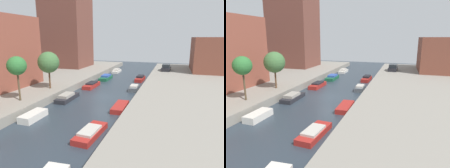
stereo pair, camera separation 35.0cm
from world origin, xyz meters
TOP-DOWN VIEW (x-y plane):
  - ground_plane at (0.00, 0.00)m, footprint 84.00×84.00m
  - quay_left at (-15.00, 0.00)m, footprint 20.00×64.00m
  - quay_right at (15.00, 0.00)m, footprint 20.00×64.00m
  - apartment_tower_far at (-16.00, 19.86)m, footprint 10.00×8.95m
  - low_block_right at (18.00, 22.50)m, footprint 10.00×11.85m
  - street_tree_1 at (-7.19, -6.99)m, footprint 2.11×2.11m
  - street_tree_2 at (-7.19, -1.09)m, footprint 2.94×2.94m
  - parked_car at (7.84, 20.02)m, footprint 1.96×4.20m
  - moored_boat_left_1 at (-3.76, -9.18)m, footprint 1.39×3.05m
  - moored_boat_left_2 at (-3.74, -2.47)m, footprint 1.62×4.24m
  - moored_boat_left_3 at (-3.42, 5.00)m, footprint 1.47×4.39m
  - moored_boat_left_4 at (-3.22, 11.66)m, footprint 1.70×4.29m
  - moored_boat_left_5 at (-3.45, 20.12)m, footprint 1.50×3.91m
  - moored_boat_right_1 at (3.17, -10.73)m, footprint 1.72×4.10m
  - moored_boat_right_2 at (3.87, -3.78)m, footprint 1.47×3.74m
  - moored_boat_right_3 at (3.71, 5.18)m, footprint 1.35×3.39m
  - moored_boat_right_4 at (3.44, 12.48)m, footprint 1.46×4.07m

SIDE VIEW (x-z plane):
  - ground_plane at x=0.00m, z-range 0.00..0.00m
  - moored_boat_right_2 at x=3.87m, z-range 0.00..0.56m
  - moored_boat_right_1 at x=3.17m, z-range -0.05..0.65m
  - moored_boat_left_5 at x=-3.45m, z-range -0.07..0.76m
  - moored_boat_left_1 at x=-3.76m, z-range 0.00..0.70m
  - moored_boat_left_3 at x=-3.42m, z-range -0.05..0.76m
  - moored_boat_right_3 at x=3.71m, z-range -0.05..0.78m
  - moored_boat_left_2 at x=-3.74m, z-range -0.07..0.82m
  - moored_boat_left_4 at x=-3.22m, z-range -0.07..0.84m
  - moored_boat_right_4 at x=3.44m, z-range -0.07..0.91m
  - quay_left at x=-15.00m, z-range 0.00..1.00m
  - quay_right at x=15.00m, z-range 0.00..1.00m
  - parked_car at x=7.84m, z-range 0.88..2.31m
  - low_block_right at x=18.00m, z-range 1.00..8.13m
  - street_tree_2 at x=-7.19m, z-range 2.11..7.29m
  - street_tree_1 at x=-7.19m, z-range 2.45..7.53m
  - apartment_tower_far at x=-16.00m, z-range 1.00..19.94m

